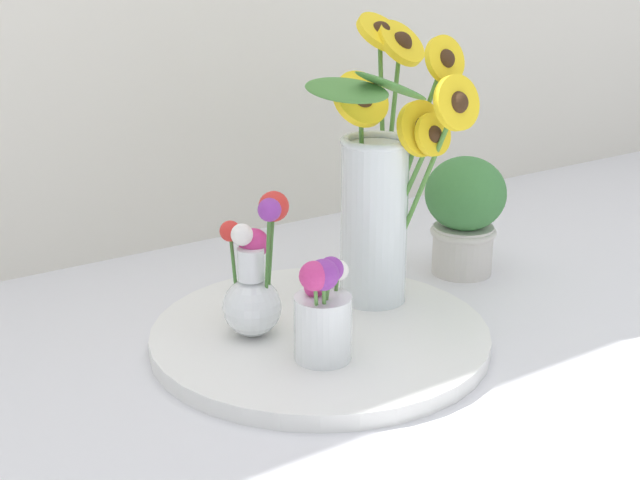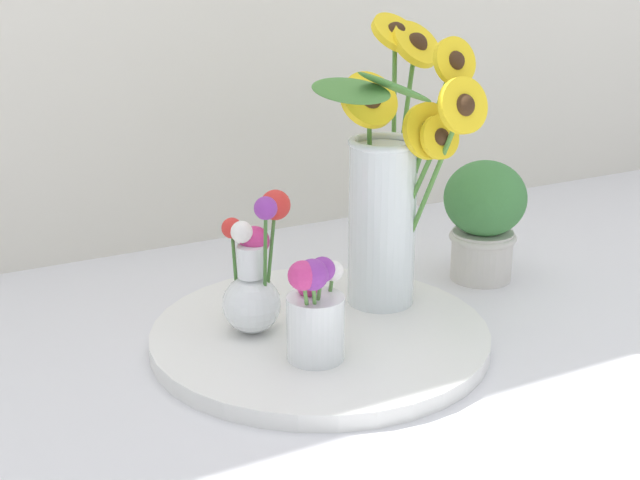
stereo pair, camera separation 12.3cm
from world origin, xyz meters
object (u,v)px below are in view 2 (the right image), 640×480
at_px(mason_jar_sunflowers, 389,189).
at_px(potted_plant, 484,215).
at_px(serving_tray, 320,336).
at_px(vase_small_center, 315,313).
at_px(vase_bulb_right, 253,279).

xyz_separation_m(mason_jar_sunflowers, potted_plant, (0.22, 0.05, -0.09)).
height_order(mason_jar_sunflowers, potted_plant, mason_jar_sunflowers).
bearing_deg(serving_tray, potted_plant, 15.18).
height_order(vase_small_center, vase_bulb_right, vase_bulb_right).
bearing_deg(vase_bulb_right, vase_small_center, -74.78).
xyz_separation_m(vase_small_center, potted_plant, (0.41, 0.18, 0.02)).
relative_size(serving_tray, mason_jar_sunflowers, 1.13).
bearing_deg(vase_small_center, vase_bulb_right, 105.22).
height_order(serving_tray, mason_jar_sunflowers, mason_jar_sunflowers).
xyz_separation_m(serving_tray, mason_jar_sunflowers, (0.14, 0.04, 0.19)).
bearing_deg(mason_jar_sunflowers, vase_bulb_right, -178.91).
relative_size(serving_tray, vase_bulb_right, 2.30).
height_order(mason_jar_sunflowers, vase_small_center, mason_jar_sunflowers).
xyz_separation_m(serving_tray, potted_plant, (0.36, 0.10, 0.10)).
height_order(vase_bulb_right, potted_plant, vase_bulb_right).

